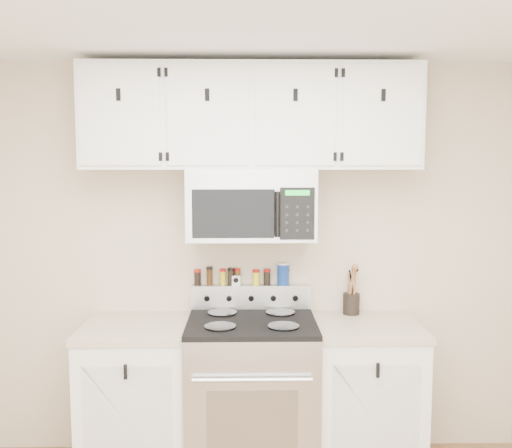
% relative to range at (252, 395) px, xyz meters
% --- Properties ---
extents(back_wall, '(3.50, 0.01, 2.50)m').
position_rel_range_xyz_m(back_wall, '(0.00, 0.32, 0.76)').
color(back_wall, '#C2AF92').
rests_on(back_wall, floor).
extents(range, '(0.76, 0.65, 1.10)m').
position_rel_range_xyz_m(range, '(0.00, 0.00, 0.00)').
color(range, '#B7B7BA').
rests_on(range, floor).
extents(base_cabinet_left, '(0.64, 0.62, 0.92)m').
position_rel_range_xyz_m(base_cabinet_left, '(-0.69, 0.02, -0.03)').
color(base_cabinet_left, white).
rests_on(base_cabinet_left, floor).
extents(base_cabinet_right, '(0.64, 0.62, 0.92)m').
position_rel_range_xyz_m(base_cabinet_right, '(0.69, 0.02, -0.03)').
color(base_cabinet_right, white).
rests_on(base_cabinet_right, floor).
extents(microwave, '(0.76, 0.44, 0.42)m').
position_rel_range_xyz_m(microwave, '(0.00, 0.13, 1.14)').
color(microwave, '#9E9EA3').
rests_on(microwave, back_wall).
extents(upper_cabinets, '(2.00, 0.35, 0.62)m').
position_rel_range_xyz_m(upper_cabinets, '(-0.00, 0.15, 1.66)').
color(upper_cabinets, white).
rests_on(upper_cabinets, back_wall).
extents(utensil_crock, '(0.11, 0.11, 0.31)m').
position_rel_range_xyz_m(utensil_crock, '(0.64, 0.23, 0.51)').
color(utensil_crock, black).
rests_on(utensil_crock, base_cabinet_right).
extents(kitchen_timer, '(0.06, 0.05, 0.06)m').
position_rel_range_xyz_m(kitchen_timer, '(-0.10, 0.28, 0.64)').
color(kitchen_timer, white).
rests_on(kitchen_timer, range).
extents(salt_canister, '(0.08, 0.08, 0.14)m').
position_rel_range_xyz_m(salt_canister, '(0.21, 0.28, 0.68)').
color(salt_canister, navy).
rests_on(salt_canister, range).
extents(spice_jar_0, '(0.04, 0.04, 0.10)m').
position_rel_range_xyz_m(spice_jar_0, '(-0.34, 0.28, 0.66)').
color(spice_jar_0, black).
rests_on(spice_jar_0, range).
extents(spice_jar_1, '(0.04, 0.04, 0.12)m').
position_rel_range_xyz_m(spice_jar_1, '(-0.27, 0.28, 0.67)').
color(spice_jar_1, '#39210D').
rests_on(spice_jar_1, range).
extents(spice_jar_2, '(0.04, 0.04, 0.10)m').
position_rel_range_xyz_m(spice_jar_2, '(-0.18, 0.28, 0.67)').
color(spice_jar_2, gold).
rests_on(spice_jar_2, range).
extents(spice_jar_3, '(0.04, 0.04, 0.11)m').
position_rel_range_xyz_m(spice_jar_3, '(-0.13, 0.28, 0.67)').
color(spice_jar_3, black).
rests_on(spice_jar_3, range).
extents(spice_jar_4, '(0.04, 0.04, 0.11)m').
position_rel_range_xyz_m(spice_jar_4, '(-0.09, 0.28, 0.67)').
color(spice_jar_4, '#422B0F').
rests_on(spice_jar_4, range).
extents(spice_jar_5, '(0.04, 0.04, 0.10)m').
position_rel_range_xyz_m(spice_jar_5, '(0.03, 0.28, 0.66)').
color(spice_jar_5, yellow).
rests_on(spice_jar_5, range).
extents(spice_jar_6, '(0.04, 0.04, 0.10)m').
position_rel_range_xyz_m(spice_jar_6, '(0.10, 0.28, 0.67)').
color(spice_jar_6, black).
rests_on(spice_jar_6, range).
extents(spice_jar_7, '(0.04, 0.04, 0.10)m').
position_rel_range_xyz_m(spice_jar_7, '(0.23, 0.28, 0.67)').
color(spice_jar_7, yellow).
rests_on(spice_jar_7, range).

